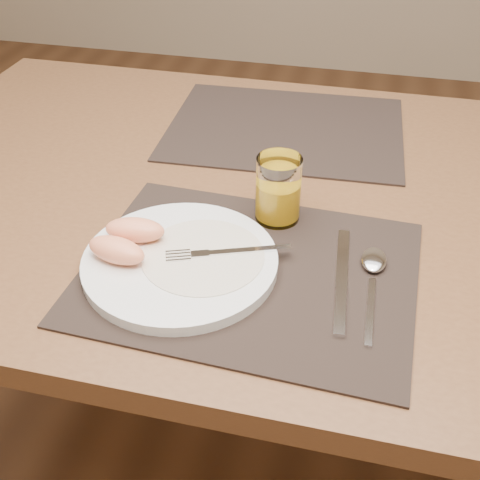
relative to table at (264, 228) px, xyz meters
name	(u,v)px	position (x,y,z in m)	size (l,w,h in m)	color
ground	(257,450)	(0.00, 0.00, -0.67)	(5.00, 5.00, 0.00)	#56351D
table	(264,228)	(0.00, 0.00, 0.00)	(1.40, 0.90, 0.75)	brown
placemat_near	(249,271)	(0.02, -0.22, 0.09)	(0.45, 0.35, 0.00)	black
placemat_far	(285,128)	(0.00, 0.22, 0.09)	(0.45, 0.35, 0.00)	black
plate	(180,262)	(-0.07, -0.23, 0.10)	(0.27, 0.27, 0.02)	white
plate_dressing	(203,256)	(-0.04, -0.22, 0.10)	(0.17, 0.17, 0.00)	white
fork	(218,253)	(-0.02, -0.21, 0.11)	(0.17, 0.08, 0.00)	silver
knife	(341,287)	(0.15, -0.23, 0.09)	(0.03, 0.22, 0.01)	silver
spoon	(373,267)	(0.19, -0.18, 0.09)	(0.04, 0.19, 0.01)	silver
juice_glass	(278,192)	(0.04, -0.09, 0.13)	(0.07, 0.07, 0.10)	white
grapefruit_wedges	(126,240)	(-0.15, -0.23, 0.12)	(0.10, 0.10, 0.03)	#FF9868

